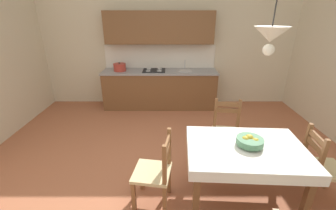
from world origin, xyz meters
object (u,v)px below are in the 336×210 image
(dining_chair_kitchen_side, at_px, (226,131))
(fruit_bowl, at_px, (249,141))
(dining_table, at_px, (244,156))
(dining_chair_tv_side, at_px, (155,172))
(dining_chair_window_side, at_px, (320,167))
(pendant_lamp, at_px, (270,35))
(kitchen_cabinetry, at_px, (159,72))

(dining_chair_kitchen_side, distance_m, fruit_bowl, 0.96)
(dining_table, height_order, dining_chair_tv_side, dining_chair_tv_side)
(dining_chair_window_side, xyz_separation_m, dining_chair_tv_side, (-1.97, -0.08, 0.00))
(dining_chair_window_side, xyz_separation_m, pendant_lamp, (-0.88, -0.03, 1.52))
(kitchen_cabinetry, relative_size, dining_chair_tv_side, 2.87)
(dining_chair_kitchen_side, bearing_deg, kitchen_cabinetry, 117.75)
(dining_chair_kitchen_side, xyz_separation_m, fruit_bowl, (0.01, -0.88, 0.37))
(dining_table, relative_size, dining_chair_tv_side, 1.48)
(dining_chair_window_side, bearing_deg, dining_chair_tv_side, -177.78)
(fruit_bowl, height_order, pendant_lamp, pendant_lamp)
(dining_table, distance_m, dining_chair_window_side, 0.96)
(dining_chair_tv_side, height_order, fruit_bowl, dining_chair_tv_side)
(kitchen_cabinetry, xyz_separation_m, dining_chair_window_side, (2.03, -2.99, -0.41))
(fruit_bowl, distance_m, pendant_lamp, 1.15)
(dining_chair_kitchen_side, height_order, fruit_bowl, dining_chair_kitchen_side)
(dining_chair_kitchen_side, relative_size, fruit_bowl, 3.10)
(dining_table, xyz_separation_m, dining_chair_window_side, (0.94, 0.03, -0.18))
(pendant_lamp, bearing_deg, fruit_bowl, 129.16)
(kitchen_cabinetry, height_order, pendant_lamp, pendant_lamp)
(dining_chair_kitchen_side, bearing_deg, dining_chair_tv_side, -137.89)
(dining_table, bearing_deg, dining_chair_kitchen_side, 88.43)
(kitchen_cabinetry, bearing_deg, dining_table, -70.21)
(kitchen_cabinetry, distance_m, pendant_lamp, 3.41)
(dining_chair_window_side, height_order, dining_chair_tv_side, same)
(fruit_bowl, relative_size, pendant_lamp, 0.37)
(pendant_lamp, bearing_deg, dining_table, 175.81)
(dining_table, relative_size, pendant_lamp, 1.71)
(dining_chair_kitchen_side, relative_size, pendant_lamp, 1.16)
(dining_chair_tv_side, xyz_separation_m, pendant_lamp, (1.09, 0.04, 1.52))
(dining_chair_window_side, relative_size, pendant_lamp, 1.16)
(kitchen_cabinetry, xyz_separation_m, fruit_bowl, (1.12, -2.99, -0.04))
(pendant_lamp, bearing_deg, dining_chair_kitchen_side, 92.25)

